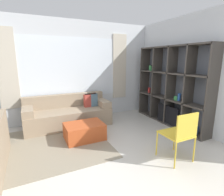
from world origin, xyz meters
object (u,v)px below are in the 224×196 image
shelving_unit (172,87)px  folding_chair (180,132)px  ottoman (84,131)px  couch_main (69,114)px

shelving_unit → folding_chair: shelving_unit is taller
ottoman → folding_chair: 1.92m
shelving_unit → couch_main: (-2.46, 1.02, -0.67)m
shelving_unit → folding_chair: 1.91m
shelving_unit → ottoman: bearing=178.9°
shelving_unit → couch_main: bearing=157.6°
couch_main → shelving_unit: bearing=-22.4°
ottoman → folding_chair: (1.17, -1.48, 0.34)m
shelving_unit → folding_chair: size_ratio=2.64×
couch_main → folding_chair: 2.78m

